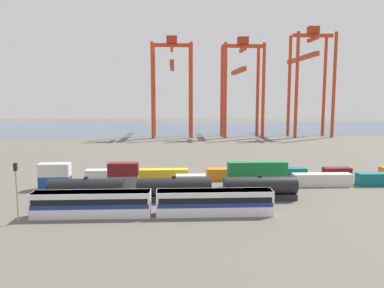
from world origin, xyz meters
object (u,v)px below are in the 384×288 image
Objects in this scene: freight_tank_row at (174,189)px; passenger_train at (154,202)px; gantry_crane_central at (241,78)px; signal_mast at (16,185)px; gantry_crane_west at (172,76)px; gantry_crane_east at (309,70)px; shipping_container_2 at (124,182)px; shipping_container_11 at (100,175)px.

passenger_train is at bearing -111.63° from freight_tank_row.
gantry_crane_central is at bearing 74.02° from freight_tank_row.
gantry_crane_west is (21.69, 122.50, 22.69)m from signal_mast.
gantry_crane_east is at bearing 60.57° from passenger_train.
gantry_crane_west is 32.64m from gantry_crane_central.
gantry_crane_east reaches higher than gantry_crane_central.
freight_tank_row is 14.15m from shipping_container_2.
gantry_crane_central is (47.89, 94.38, 26.20)m from shipping_container_11.
gantry_crane_central reaches higher than passenger_train.
shipping_container_11 is at bearing 118.37° from passenger_train.
signal_mast is at bearing -171.98° from passenger_train.
gantry_crane_central is (41.90, 100.81, 26.20)m from shipping_container_2.
gantry_crane_central is (31.66, 110.54, 25.33)m from freight_tank_row.
gantry_crane_west is at bearing 88.94° from passenger_train.
signal_mast is 24.34m from shipping_container_2.
gantry_crane_east is (32.61, 1.02, 3.67)m from gantry_crane_central.
gantry_crane_central is 32.83m from gantry_crane_east.
signal_mast is (-19.47, -2.74, 3.54)m from passenger_train.
shipping_container_2 is at bearing 136.45° from freight_tank_row.
signal_mast reaches higher than shipping_container_11.
shipping_container_2 is at bearing 58.80° from signal_mast.
gantry_crane_west is at bearing 84.80° from shipping_container_2.
gantry_crane_central is (32.61, -1.21, -0.87)m from gantry_crane_west.
freight_tank_row is 0.95× the size of gantry_crane_central.
gantry_crane_west reaches higher than passenger_train.
gantry_crane_east reaches higher than passenger_train.
freight_tank_row reaches higher than shipping_container_2.
gantry_crane_central is (54.30, 121.29, 21.81)m from signal_mast.
shipping_container_11 is 0.12× the size of gantry_crane_east.
gantry_crane_west is at bearing 179.83° from gantry_crane_east.
shipping_container_11 is 0.13× the size of gantry_crane_central.
passenger_train is 6.13× the size of shipping_container_11.
shipping_container_2 is at bearing 111.71° from passenger_train.
freight_tank_row is 7.24× the size of shipping_container_11.
gantry_crane_central reaches higher than shipping_container_11.
shipping_container_2 is 105.96m from gantry_crane_west.
gantry_crane_west reaches higher than signal_mast.
shipping_container_2 is at bearing -95.20° from gantry_crane_west.
freight_tank_row is 7.24× the size of shipping_container_2.
gantry_crane_west is 65.28m from gantry_crane_east.
signal_mast is (-22.64, -10.75, 3.51)m from freight_tank_row.
freight_tank_row is at bearing -44.87° from shipping_container_11.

